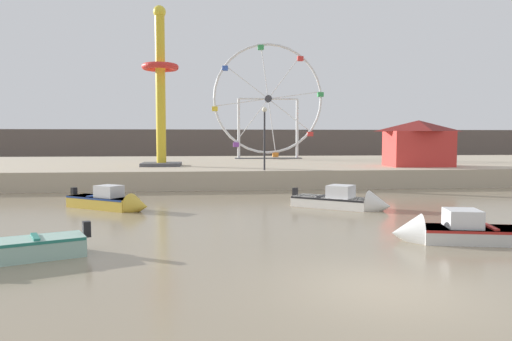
# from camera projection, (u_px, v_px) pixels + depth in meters

# --- Properties ---
(ground_plane) EXTENTS (240.00, 240.00, 0.00)m
(ground_plane) POSITION_uv_depth(u_px,v_px,m) (387.00, 289.00, 10.11)
(ground_plane) COLOR gray
(quay_promenade) EXTENTS (110.00, 25.24, 1.19)m
(quay_promenade) POSITION_uv_depth(u_px,v_px,m) (250.00, 168.00, 41.87)
(quay_promenade) COLOR #B7A88E
(quay_promenade) RESTS_ON ground_plane
(distant_town_skyline) EXTENTS (140.00, 3.00, 4.40)m
(distant_town_skyline) POSITION_uv_depth(u_px,v_px,m) (234.00, 146.00, 66.15)
(distant_town_skyline) COLOR #564C47
(distant_town_skyline) RESTS_ON ground_plane
(motorboat_white_red_stripe) EXTENTS (4.42, 3.77, 1.46)m
(motorboat_white_red_stripe) POSITION_uv_depth(u_px,v_px,m) (348.00, 201.00, 21.76)
(motorboat_white_red_stripe) COLOR silver
(motorboat_white_red_stripe) RESTS_ON ground_plane
(motorboat_mustard_yellow) EXTENTS (4.29, 3.48, 1.33)m
(motorboat_mustard_yellow) POSITION_uv_depth(u_px,v_px,m) (112.00, 202.00, 21.45)
(motorboat_mustard_yellow) COLOR gold
(motorboat_mustard_yellow) RESTS_ON ground_plane
(motorboat_pale_grey) EXTENTS (4.44, 2.18, 1.41)m
(motorboat_pale_grey) POSITION_uv_depth(u_px,v_px,m) (452.00, 232.00, 14.75)
(motorboat_pale_grey) COLOR silver
(motorboat_pale_grey) RESTS_ON ground_plane
(ferris_wheel_white_frame) EXTENTS (11.09, 1.20, 11.35)m
(ferris_wheel_white_frame) POSITION_uv_depth(u_px,v_px,m) (268.00, 101.00, 47.03)
(ferris_wheel_white_frame) COLOR silver
(ferris_wheel_white_frame) RESTS_ON quay_promenade
(drop_tower_yellow_tower) EXTENTS (2.80, 2.80, 11.50)m
(drop_tower_yellow_tower) POSITION_uv_depth(u_px,v_px,m) (161.00, 92.00, 34.41)
(drop_tower_yellow_tower) COLOR gold
(drop_tower_yellow_tower) RESTS_ON quay_promenade
(carnival_booth_red_striped) EXTENTS (4.86, 3.59, 3.31)m
(carnival_booth_red_striped) POSITION_uv_depth(u_px,v_px,m) (418.00, 142.00, 34.33)
(carnival_booth_red_striped) COLOR red
(carnival_booth_red_striped) RESTS_ON quay_promenade
(promenade_lamp_near) EXTENTS (0.32, 0.32, 3.98)m
(promenade_lamp_near) POSITION_uv_depth(u_px,v_px,m) (264.00, 129.00, 29.91)
(promenade_lamp_near) COLOR #2D2D33
(promenade_lamp_near) RESTS_ON quay_promenade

